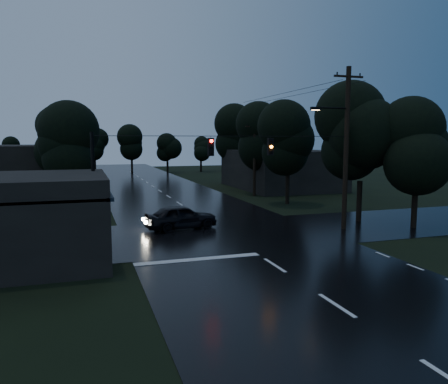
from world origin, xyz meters
TOP-DOWN VIEW (x-y plane):
  - ground at (0.00, 0.00)m, footprint 160.00×160.00m
  - main_road at (0.00, 30.00)m, footprint 12.00×120.00m
  - cross_street at (0.00, 12.00)m, footprint 60.00×9.00m
  - building_far_right at (14.00, 34.00)m, footprint 10.00×14.00m
  - building_far_left at (-14.00, 40.00)m, footprint 10.00×16.00m
  - utility_pole_main at (7.41, 11.00)m, footprint 3.50×0.30m
  - utility_pole_far at (8.30, 28.00)m, footprint 2.00×0.30m
  - anchor_pole_left at (-7.50, 11.00)m, footprint 0.18×0.18m
  - span_signals at (0.56, 10.99)m, footprint 15.00×0.37m
  - tree_corner_near at (10.00, 13.00)m, footprint 4.48×4.48m
  - tree_corner_far at (12.00, 10.00)m, footprint 3.92×3.92m
  - tree_left_a at (-9.00, 22.00)m, footprint 3.92×3.92m
  - tree_left_b at (-9.60, 30.00)m, footprint 4.20×4.20m
  - tree_left_c at (-10.20, 40.00)m, footprint 4.48×4.48m
  - tree_right_a at (9.00, 22.00)m, footprint 4.20×4.20m
  - tree_right_b at (9.60, 30.00)m, footprint 4.48×4.48m
  - tree_right_c at (10.20, 40.00)m, footprint 4.76×4.76m
  - car at (-2.22, 14.26)m, footprint 4.78×2.56m

SIDE VIEW (x-z plane):
  - ground at x=0.00m, z-range 0.00..0.00m
  - main_road at x=0.00m, z-range -0.01..0.01m
  - cross_street at x=0.00m, z-range -0.01..0.01m
  - car at x=-2.22m, z-range 0.00..1.55m
  - building_far_right at x=14.00m, z-range 0.00..4.40m
  - building_far_left at x=-14.00m, z-range 0.00..5.00m
  - anchor_pole_left at x=-7.50m, z-range 0.00..6.00m
  - utility_pole_far at x=8.30m, z-range 0.13..7.63m
  - tree_corner_far at x=12.00m, z-range 1.11..9.37m
  - tree_left_a at x=-9.00m, z-range 1.11..9.37m
  - span_signals at x=0.56m, z-range 4.69..5.80m
  - utility_pole_main at x=7.41m, z-range 0.26..10.26m
  - tree_left_b at x=-9.60m, z-range 1.19..10.04m
  - tree_right_a at x=9.00m, z-range 1.19..10.04m
  - tree_corner_near at x=10.00m, z-range 1.27..10.71m
  - tree_left_c at x=-10.20m, z-range 1.27..10.71m
  - tree_right_b at x=9.60m, z-range 1.27..10.71m
  - tree_right_c at x=10.20m, z-range 1.35..11.38m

